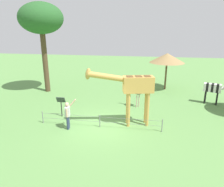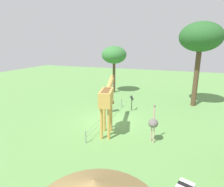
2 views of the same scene
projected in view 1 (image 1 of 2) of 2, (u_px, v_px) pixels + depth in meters
name	position (u px, v px, depth m)	size (l,w,h in m)	color
ground_plane	(101.00, 126.00, 12.43)	(60.00, 60.00, 0.00)	#60934C
giraffe	(133.00, 87.00, 11.87)	(3.84, 1.35, 3.44)	gold
visitor	(68.00, 114.00, 11.81)	(0.62, 0.57, 1.73)	navy
zebra	(213.00, 89.00, 15.53)	(1.80, 0.88, 1.66)	black
ostrich	(138.00, 91.00, 14.95)	(0.70, 0.56, 2.25)	#CC9E93
shade_hut_near	(167.00, 58.00, 18.70)	(3.10, 3.10, 3.30)	brown
tree_east	(41.00, 19.00, 17.14)	(3.61, 3.61, 7.46)	brown
info_sign	(61.00, 102.00, 13.43)	(0.56, 0.21, 1.32)	black
wire_fence	(100.00, 121.00, 12.11)	(7.05, 0.05, 0.75)	slate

